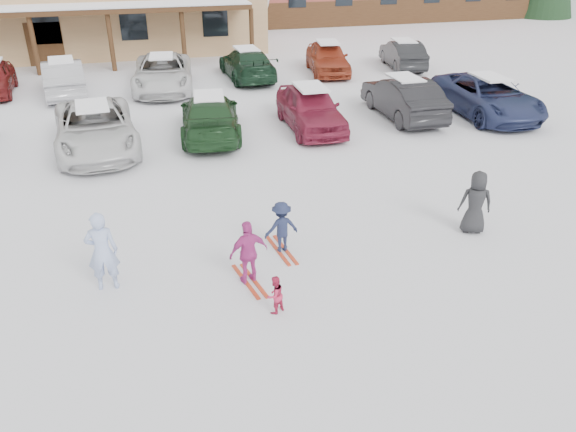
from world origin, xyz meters
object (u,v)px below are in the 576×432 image
object	(u,v)px
parked_car_2	(95,128)
parked_car_13	(403,54)
parked_car_10	(163,73)
child_magenta	(249,252)
parked_car_9	(64,78)
parked_car_6	(487,96)
parked_car_11	(247,64)
adult_skier	(102,251)
bystander_dark	(476,202)
parked_car_4	(310,108)
parked_car_12	(328,58)
parked_car_5	(403,98)
parked_car_3	(210,116)
child_navy	(281,227)
toddler_red	(275,295)

from	to	relation	value
parked_car_2	parked_car_13	world-z (taller)	parked_car_2
parked_car_13	parked_car_10	bearing A→B (deg)	15.13
child_magenta	parked_car_9	size ratio (longest dim) A/B	0.30
parked_car_6	parked_car_11	size ratio (longest dim) A/B	1.09
adult_skier	parked_car_10	bearing A→B (deg)	-96.57
bystander_dark	parked_car_9	size ratio (longest dim) A/B	0.34
parked_car_13	parked_car_9	bearing A→B (deg)	12.85
parked_car_4	parked_car_9	world-z (taller)	parked_car_4
bystander_dark	parked_car_4	distance (m)	8.61
parked_car_12	parked_car_9	bearing A→B (deg)	-166.81
parked_car_11	parked_car_13	xyz separation A→B (m)	(8.27, 0.25, -0.02)
bystander_dark	parked_car_9	xyz separation A→B (m)	(-10.51, 15.60, -0.01)
parked_car_2	bystander_dark	bearing A→B (deg)	-47.41
parked_car_4	parked_car_5	distance (m)	3.85
parked_car_2	parked_car_6	size ratio (longest dim) A/B	1.00
parked_car_2	parked_car_4	xyz separation A→B (m)	(7.44, 0.27, 0.02)
parked_car_3	parked_car_9	world-z (taller)	parked_car_9
adult_skier	parked_car_9	world-z (taller)	adult_skier
parked_car_5	parked_car_10	bearing A→B (deg)	-37.06
child_magenta	parked_car_6	distance (m)	14.44
parked_car_12	parked_car_11	bearing A→B (deg)	-169.24
bystander_dark	parked_car_12	xyz separation A→B (m)	(1.86, 16.58, -0.02)
parked_car_10	parked_car_13	size ratio (longest dim) A/B	1.30
child_navy	parked_car_5	distance (m)	11.07
parked_car_5	parked_car_9	world-z (taller)	parked_car_5
parked_car_4	parked_car_12	distance (m)	8.77
parked_car_5	parked_car_13	xyz separation A→B (m)	(3.68, 7.81, -0.08)
parked_car_5	parked_car_11	xyz separation A→B (m)	(-4.58, 7.56, -0.05)
adult_skier	parked_car_10	xyz separation A→B (m)	(2.20, 15.57, -0.10)
bystander_dark	parked_car_3	distance (m)	10.04
bystander_dark	parked_car_5	distance (m)	9.16
adult_skier	parked_car_3	distance (m)	9.45
adult_skier	parked_car_9	bearing A→B (deg)	-81.29
parked_car_11	bystander_dark	bearing A→B (deg)	95.57
child_navy	parked_car_6	xyz separation A→B (m)	(10.29, 8.00, 0.14)
child_magenta	parked_car_3	world-z (taller)	parked_car_3
parked_car_4	parked_car_13	distance (m)	11.12
parked_car_9	parked_car_3	bearing A→B (deg)	120.96
parked_car_9	parked_car_2	bearing A→B (deg)	95.25
parked_car_5	parked_car_11	distance (m)	8.84
toddler_red	parked_car_11	world-z (taller)	parked_car_11
parked_car_9	parked_car_5	bearing A→B (deg)	145.61
parked_car_10	parked_car_3	bearing A→B (deg)	-74.84
adult_skier	bystander_dark	bearing A→B (deg)	-177.20
parked_car_4	parked_car_12	size ratio (longest dim) A/B	1.01
parked_car_2	child_magenta	bearing A→B (deg)	-74.65
bystander_dark	parked_car_11	bearing A→B (deg)	-60.59
parked_car_3	parked_car_4	distance (m)	3.63
toddler_red	parked_car_12	distance (m)	19.84
parked_car_10	parked_car_11	size ratio (longest dim) A/B	1.10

